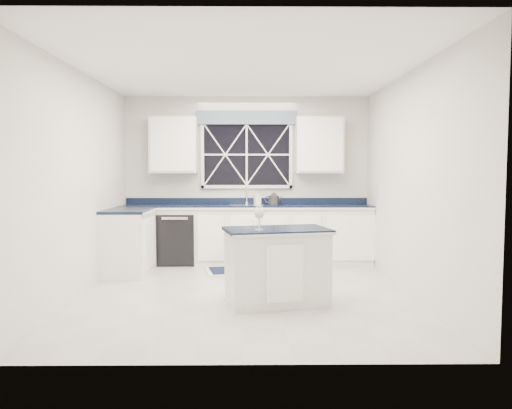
{
  "coord_description": "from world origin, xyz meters",
  "views": [
    {
      "loc": [
        0.07,
        -6.0,
        1.5
      ],
      "look_at": [
        0.13,
        0.4,
        1.06
      ],
      "focal_mm": 35.0,
      "sensor_mm": 36.0,
      "label": 1
    }
  ],
  "objects_px": {
    "faucet": "(247,195)",
    "soap_bottle": "(257,197)",
    "wine_glass": "(259,213)",
    "kettle": "(274,199)",
    "island": "(277,266)",
    "dishwasher": "(178,238)"
  },
  "relations": [
    {
      "from": "dishwasher",
      "to": "wine_glass",
      "type": "distance_m",
      "value": 2.92
    },
    {
      "from": "island",
      "to": "kettle",
      "type": "distance_m",
      "value": 2.61
    },
    {
      "from": "dishwasher",
      "to": "wine_glass",
      "type": "height_order",
      "value": "wine_glass"
    },
    {
      "from": "kettle",
      "to": "island",
      "type": "bearing_deg",
      "value": -93.28
    },
    {
      "from": "soap_bottle",
      "to": "wine_glass",
      "type": "bearing_deg",
      "value": -90.34
    },
    {
      "from": "faucet",
      "to": "kettle",
      "type": "bearing_deg",
      "value": -8.5
    },
    {
      "from": "island",
      "to": "dishwasher",
      "type": "bearing_deg",
      "value": 108.74
    },
    {
      "from": "kettle",
      "to": "faucet",
      "type": "bearing_deg",
      "value": 170.0
    },
    {
      "from": "wine_glass",
      "to": "soap_bottle",
      "type": "xyz_separation_m",
      "value": [
        0.02,
        2.76,
        0.02
      ]
    },
    {
      "from": "faucet",
      "to": "kettle",
      "type": "xyz_separation_m",
      "value": [
        0.44,
        -0.07,
        -0.06
      ]
    },
    {
      "from": "wine_glass",
      "to": "faucet",
      "type": "bearing_deg",
      "value": 93.31
    },
    {
      "from": "faucet",
      "to": "soap_bottle",
      "type": "height_order",
      "value": "faucet"
    },
    {
      "from": "island",
      "to": "kettle",
      "type": "relative_size",
      "value": 4.35
    },
    {
      "from": "dishwasher",
      "to": "soap_bottle",
      "type": "height_order",
      "value": "soap_bottle"
    },
    {
      "from": "kettle",
      "to": "soap_bottle",
      "type": "bearing_deg",
      "value": 161.91
    },
    {
      "from": "dishwasher",
      "to": "kettle",
      "type": "height_order",
      "value": "kettle"
    },
    {
      "from": "island",
      "to": "wine_glass",
      "type": "relative_size",
      "value": 4.79
    },
    {
      "from": "dishwasher",
      "to": "faucet",
      "type": "distance_m",
      "value": 1.31
    },
    {
      "from": "kettle",
      "to": "wine_glass",
      "type": "height_order",
      "value": "kettle"
    },
    {
      "from": "dishwasher",
      "to": "island",
      "type": "xyz_separation_m",
      "value": [
        1.46,
        -2.41,
        0.02
      ]
    },
    {
      "from": "wine_glass",
      "to": "dishwasher",
      "type": "bearing_deg",
      "value": 116.23
    },
    {
      "from": "dishwasher",
      "to": "faucet",
      "type": "relative_size",
      "value": 2.72
    }
  ]
}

